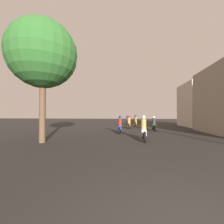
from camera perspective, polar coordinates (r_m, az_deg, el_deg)
motorcycle_silver at (r=9.79m, az=11.95°, el=-6.83°), size 0.60×2.04×1.59m
motorcycle_blue at (r=13.33m, az=3.07°, el=-5.37°), size 0.60×1.89×1.56m
motorcycle_green at (r=15.89m, az=15.65°, el=-4.72°), size 0.60×2.08×1.49m
motorcycle_orange at (r=18.15m, az=6.54°, el=-4.25°), size 0.60×2.03×1.52m
motorcycle_yellow at (r=21.11m, az=8.93°, el=-3.72°), size 0.60×2.06×1.60m
motorcycle_black at (r=25.59m, az=5.74°, el=-3.33°), size 0.60×1.90×1.54m
building_right_far at (r=23.85m, az=30.19°, el=2.30°), size 4.07×5.92×5.93m
street_tree at (r=10.31m, az=-24.83°, el=19.21°), size 3.99×3.99×7.20m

